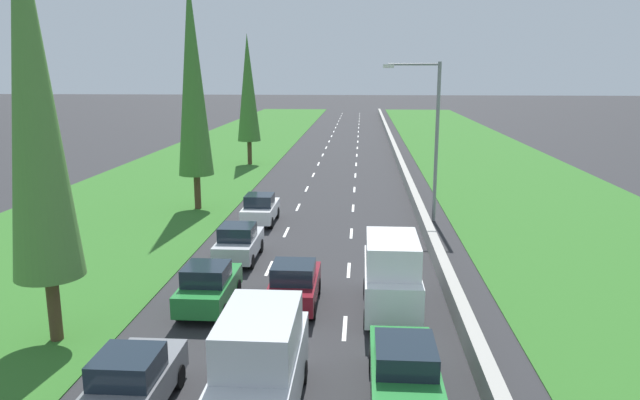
# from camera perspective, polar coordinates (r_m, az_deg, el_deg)

# --- Properties ---
(ground_plane) EXTENTS (300.00, 300.00, 0.00)m
(ground_plane) POSITION_cam_1_polar(r_m,az_deg,el_deg) (64.38, 2.00, 4.67)
(ground_plane) COLOR #28282B
(ground_plane) RESTS_ON ground
(grass_verge_left) EXTENTS (14.00, 140.00, 0.04)m
(grass_verge_left) POSITION_cam_1_polar(r_m,az_deg,el_deg) (66.03, -9.08, 4.73)
(grass_verge_left) COLOR #2D6623
(grass_verge_left) RESTS_ON ground
(grass_verge_right) EXTENTS (14.00, 140.00, 0.04)m
(grass_verge_right) POSITION_cam_1_polar(r_m,az_deg,el_deg) (65.47, 14.69, 4.42)
(grass_verge_right) COLOR #2D6623
(grass_verge_right) RESTS_ON ground
(median_barrier) EXTENTS (0.44, 120.00, 0.85)m
(median_barrier) POSITION_cam_1_polar(r_m,az_deg,el_deg) (64.38, 7.10, 4.96)
(median_barrier) COLOR #9E9B93
(median_barrier) RESTS_ON ground
(lane_markings) EXTENTS (3.64, 116.00, 0.01)m
(lane_markings) POSITION_cam_1_polar(r_m,az_deg,el_deg) (64.38, 2.00, 4.67)
(lane_markings) COLOR white
(lane_markings) RESTS_ON ground
(green_sedan_right_lane) EXTENTS (1.82, 4.50, 1.64)m
(green_sedan_right_lane) POSITION_cam_1_polar(r_m,az_deg,el_deg) (16.44, 8.07, -15.84)
(green_sedan_right_lane) COLOR #237A33
(green_sedan_right_lane) RESTS_ON ground
(grey_hatchback_left_lane) EXTENTS (1.74, 3.90, 1.72)m
(grey_hatchback_left_lane) POSITION_cam_1_polar(r_m,az_deg,el_deg) (16.42, -17.48, -16.27)
(grey_hatchback_left_lane) COLOR slate
(grey_hatchback_left_lane) RESTS_ON ground
(white_van_right_lane) EXTENTS (1.96, 4.90, 2.82)m
(white_van_right_lane) POSITION_cam_1_polar(r_m,az_deg,el_deg) (21.57, 6.84, -7.11)
(white_van_right_lane) COLOR white
(white_van_right_lane) RESTS_ON ground
(green_hatchback_left_lane) EXTENTS (1.74, 3.90, 1.72)m
(green_hatchback_left_lane) POSITION_cam_1_polar(r_m,az_deg,el_deg) (22.30, -10.60, -8.10)
(green_hatchback_left_lane) COLOR #237A33
(green_hatchback_left_lane) RESTS_ON ground
(silver_van_centre_lane) EXTENTS (1.96, 4.90, 2.82)m
(silver_van_centre_lane) POSITION_cam_1_polar(r_m,az_deg,el_deg) (15.46, -5.62, -15.23)
(silver_van_centre_lane) COLOR silver
(silver_van_centre_lane) RESTS_ON ground
(silver_hatchback_left_lane) EXTENTS (1.74, 3.90, 1.72)m
(silver_hatchback_left_lane) POSITION_cam_1_polar(r_m,az_deg,el_deg) (27.53, -7.77, -4.05)
(silver_hatchback_left_lane) COLOR silver
(silver_hatchback_left_lane) RESTS_ON ground
(maroon_hatchback_centre_lane) EXTENTS (1.74, 3.90, 1.72)m
(maroon_hatchback_centre_lane) POSITION_cam_1_polar(r_m,az_deg,el_deg) (22.12, -2.47, -8.07)
(maroon_hatchback_centre_lane) COLOR maroon
(maroon_hatchback_centre_lane) RESTS_ON ground
(white_hatchback_left_lane) EXTENTS (1.74, 3.90, 1.72)m
(white_hatchback_left_lane) POSITION_cam_1_polar(r_m,az_deg,el_deg) (34.00, -5.72, -0.85)
(white_hatchback_left_lane) COLOR white
(white_hatchback_left_lane) RESTS_ON ground
(poplar_tree_nearest) EXTENTS (2.15, 2.15, 13.89)m
(poplar_tree_nearest) POSITION_cam_1_polar(r_m,az_deg,el_deg) (19.77, -25.81, 9.54)
(poplar_tree_nearest) COLOR #4C3823
(poplar_tree_nearest) RESTS_ON ground
(poplar_tree_second) EXTENTS (2.15, 2.15, 14.17)m
(poplar_tree_second) POSITION_cam_1_polar(r_m,az_deg,el_deg) (37.32, -12.10, 11.42)
(poplar_tree_second) COLOR #4C3823
(poplar_tree_second) RESTS_ON ground
(poplar_tree_third) EXTENTS (2.09, 2.09, 11.77)m
(poplar_tree_third) POSITION_cam_1_polar(r_m,az_deg,el_deg) (55.05, -6.89, 10.54)
(poplar_tree_third) COLOR #4C3823
(poplar_tree_third) RESTS_ON ground
(street_light_mast) EXTENTS (3.20, 0.28, 9.00)m
(street_light_mast) POSITION_cam_1_polar(r_m,az_deg,el_deg) (34.24, 10.55, 6.56)
(street_light_mast) COLOR gray
(street_light_mast) RESTS_ON ground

